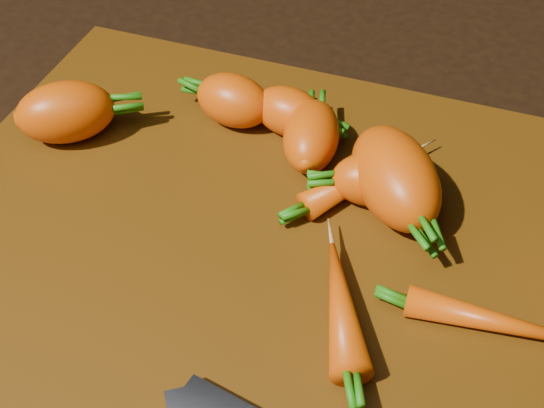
% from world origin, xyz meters
% --- Properties ---
extents(ground, '(2.00, 2.00, 0.01)m').
position_xyz_m(ground, '(0.00, 0.00, -0.01)').
color(ground, black).
extents(cutting_board, '(0.50, 0.40, 0.01)m').
position_xyz_m(cutting_board, '(0.00, 0.00, 0.01)').
color(cutting_board, '#532F09').
rests_on(cutting_board, ground).
extents(carrot_0, '(0.09, 0.08, 0.05)m').
position_xyz_m(carrot_0, '(-0.19, 0.05, 0.04)').
color(carrot_0, '#D24601').
rests_on(carrot_0, cutting_board).
extents(carrot_1, '(0.07, 0.05, 0.04)m').
position_xyz_m(carrot_1, '(-0.07, 0.11, 0.03)').
color(carrot_1, '#D24601').
rests_on(carrot_1, cutting_board).
extents(carrot_2, '(0.10, 0.11, 0.06)m').
position_xyz_m(carrot_2, '(0.08, 0.06, 0.04)').
color(carrot_2, '#D24601').
rests_on(carrot_2, cutting_board).
extents(carrot_3, '(0.06, 0.08, 0.04)m').
position_xyz_m(carrot_3, '(0.00, 0.09, 0.03)').
color(carrot_3, '#D24601').
rests_on(carrot_3, cutting_board).
extents(carrot_4, '(0.08, 0.06, 0.04)m').
position_xyz_m(carrot_4, '(0.06, 0.06, 0.03)').
color(carrot_4, '#D24601').
rests_on(carrot_4, cutting_board).
extents(carrot_5, '(0.07, 0.05, 0.04)m').
position_xyz_m(carrot_5, '(-0.02, 0.11, 0.03)').
color(carrot_5, '#D24601').
rests_on(carrot_5, cutting_board).
extents(carrot_7, '(0.08, 0.10, 0.02)m').
position_xyz_m(carrot_7, '(0.05, 0.06, 0.02)').
color(carrot_7, '#D24601').
rests_on(carrot_7, cutting_board).
extents(carrot_8, '(0.12, 0.03, 0.02)m').
position_xyz_m(carrot_8, '(0.17, -0.03, 0.02)').
color(carrot_8, '#D24601').
rests_on(carrot_8, cutting_board).
extents(carrot_9, '(0.06, 0.10, 0.03)m').
position_xyz_m(carrot_9, '(0.07, -0.06, 0.03)').
color(carrot_9, '#D24601').
rests_on(carrot_9, cutting_board).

